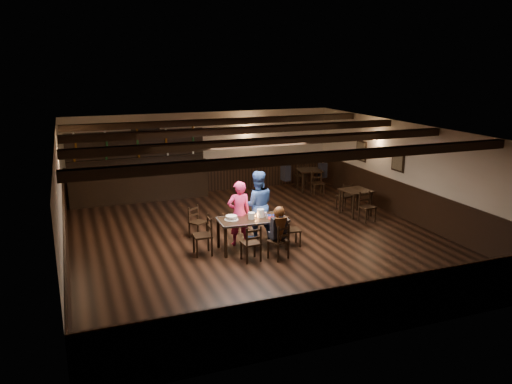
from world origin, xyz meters
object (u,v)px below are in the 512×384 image
object	(u,v)px
man_blue	(257,205)
cake	(231,218)
bar_counter	(139,178)
dining_table	(252,222)
woman_pink	(239,213)
chair_near_left	(252,241)
chair_near_right	(281,239)

from	to	relation	value
man_blue	cake	bearing A→B (deg)	46.18
cake	bar_counter	distance (m)	5.43
dining_table	man_blue	world-z (taller)	man_blue
woman_pink	bar_counter	bearing A→B (deg)	-69.92
man_blue	cake	distance (m)	1.05
cake	chair_near_left	bearing A→B (deg)	-75.82
chair_near_right	bar_counter	size ratio (longest dim) A/B	0.18
chair_near_right	bar_counter	world-z (taller)	bar_counter
dining_table	bar_counter	bearing A→B (deg)	109.03
dining_table	man_blue	distance (m)	0.79
dining_table	chair_near_left	xyz separation A→B (m)	(-0.28, -0.74, -0.19)
man_blue	bar_counter	size ratio (longest dim) A/B	0.38
woman_pink	man_blue	xyz separation A→B (m)	(0.57, 0.26, 0.08)
chair_near_right	man_blue	distance (m)	1.55
chair_near_right	cake	xyz separation A→B (m)	(-0.85, 0.92, 0.31)
dining_table	man_blue	bearing A→B (deg)	60.40
man_blue	cake	xyz separation A→B (m)	(-0.87, -0.58, -0.07)
dining_table	chair_near_right	distance (m)	0.93
woman_pink	bar_counter	distance (m)	5.21
bar_counter	woman_pink	bearing A→B (deg)	-71.48
woman_pink	cake	distance (m)	0.44
woman_pink	man_blue	distance (m)	0.63
chair_near_left	woman_pink	xyz separation A→B (m)	(0.09, 1.14, 0.30)
woman_pink	cake	size ratio (longest dim) A/B	4.87
man_blue	bar_counter	bearing A→B (deg)	-52.27
man_blue	woman_pink	bearing A→B (deg)	37.08
chair_near_left	chair_near_right	size ratio (longest dim) A/B	1.00
woman_pink	man_blue	bearing A→B (deg)	-153.67
dining_table	bar_counter	size ratio (longest dim) A/B	0.36
chair_near_left	bar_counter	distance (m)	6.29
cake	bar_counter	world-z (taller)	bar_counter
woman_pink	bar_counter	size ratio (longest dim) A/B	0.35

